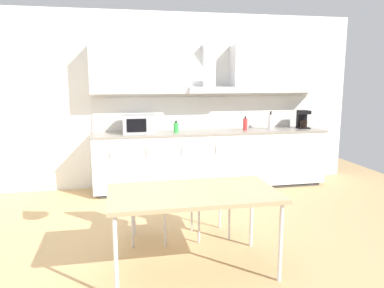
# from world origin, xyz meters

# --- Properties ---
(ground_plane) EXTENTS (8.60, 7.51, 0.02)m
(ground_plane) POSITION_xyz_m (0.00, 0.00, -0.01)
(ground_plane) COLOR tan
(wall_back) EXTENTS (6.88, 0.10, 2.77)m
(wall_back) POSITION_xyz_m (0.00, 2.55, 1.39)
(wall_back) COLOR silver
(wall_back) RESTS_ON ground_plane
(kitchen_counter) EXTENTS (3.71, 0.64, 0.92)m
(kitchen_counter) POSITION_xyz_m (0.96, 2.20, 0.46)
(kitchen_counter) COLOR #333333
(kitchen_counter) RESTS_ON ground_plane
(backsplash_tile) EXTENTS (3.69, 0.02, 0.53)m
(backsplash_tile) POSITION_xyz_m (0.96, 2.49, 1.18)
(backsplash_tile) COLOR silver
(backsplash_tile) RESTS_ON kitchen_counter
(upper_wall_cabinets) EXTENTS (3.69, 0.40, 0.75)m
(upper_wall_cabinets) POSITION_xyz_m (0.96, 2.34, 1.88)
(upper_wall_cabinets) COLOR silver
(microwave) EXTENTS (0.48, 0.35, 0.28)m
(microwave) POSITION_xyz_m (-0.18, 2.20, 1.06)
(microwave) COLOR #ADADB2
(microwave) RESTS_ON kitchen_counter
(coffee_maker) EXTENTS (0.18, 0.19, 0.30)m
(coffee_maker) POSITION_xyz_m (2.54, 2.22, 1.07)
(coffee_maker) COLOR black
(coffee_maker) RESTS_ON kitchen_counter
(bottle_green) EXTENTS (0.08, 0.08, 0.18)m
(bottle_green) POSITION_xyz_m (0.39, 2.17, 1.00)
(bottle_green) COLOR green
(bottle_green) RESTS_ON kitchen_counter
(bottle_red) EXTENTS (0.07, 0.07, 0.23)m
(bottle_red) POSITION_xyz_m (1.52, 2.17, 1.01)
(bottle_red) COLOR red
(bottle_red) RESTS_ON kitchen_counter
(bottle_white) EXTENTS (0.08, 0.08, 0.29)m
(bottle_white) POSITION_xyz_m (1.97, 2.22, 1.04)
(bottle_white) COLOR white
(bottle_white) RESTS_ON kitchen_counter
(dining_table) EXTENTS (1.51, 0.82, 0.75)m
(dining_table) POSITION_xyz_m (0.14, -0.35, 0.70)
(dining_table) COLOR tan
(dining_table) RESTS_ON ground_plane
(chair_far_right) EXTENTS (0.41, 0.41, 0.87)m
(chair_far_right) POSITION_xyz_m (0.47, 0.44, 0.53)
(chair_far_right) COLOR #B2B2B7
(chair_far_right) RESTS_ON ground_plane
(chair_far_left) EXTENTS (0.44, 0.44, 0.87)m
(chair_far_left) POSITION_xyz_m (-0.19, 0.44, 0.53)
(chair_far_left) COLOR #B2B2B7
(chair_far_left) RESTS_ON ground_plane
(pendant_lamp) EXTENTS (0.32, 0.32, 0.22)m
(pendant_lamp) POSITION_xyz_m (0.14, -0.35, 1.84)
(pendant_lamp) COLOR silver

